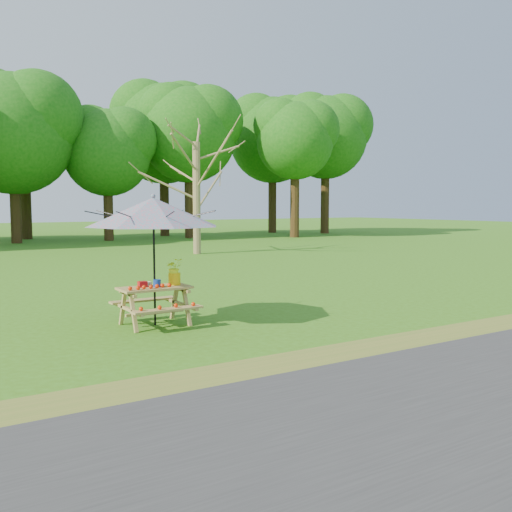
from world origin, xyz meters
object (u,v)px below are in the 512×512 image
patio_umbrella (153,212)px  picnic_table (155,307)px  bare_tree (196,95)px  flower_bucket (174,271)px

patio_umbrella → picnic_table: bearing=-95.2°
bare_tree → picnic_table: (-6.98, -12.41, -6.23)m
flower_bucket → picnic_table: bearing=-173.9°
bare_tree → picnic_table: 15.54m
bare_tree → patio_umbrella: (-6.98, -12.41, -4.61)m
picnic_table → flower_bucket: (0.39, 0.04, 0.59)m
patio_umbrella → flower_bucket: patio_umbrella is taller
picnic_table → patio_umbrella: (0.00, 0.00, 1.62)m
picnic_table → bare_tree: bearing=60.7°
bare_tree → flower_bucket: (-6.59, -12.37, -5.64)m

